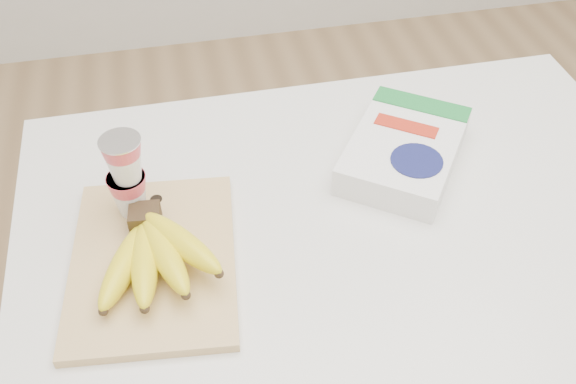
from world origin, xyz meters
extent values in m
cube|color=white|center=(0.00, 0.00, 0.42)|extent=(1.12, 0.75, 0.84)
cube|color=#E8B37F|center=(-0.34, -0.04, 0.85)|extent=(0.28, 0.36, 0.02)
cube|color=#382816|center=(-0.34, 0.02, 0.88)|extent=(0.05, 0.05, 0.03)
ellipsoid|color=yellow|center=(-0.37, -0.07, 0.88)|extent=(0.11, 0.19, 0.05)
sphere|color=#382816|center=(-0.41, -0.14, 0.88)|extent=(0.01, 0.01, 0.01)
ellipsoid|color=yellow|center=(-0.35, -0.07, 0.88)|extent=(0.05, 0.19, 0.05)
sphere|color=#382816|center=(-0.35, -0.16, 0.88)|extent=(0.01, 0.01, 0.01)
ellipsoid|color=yellow|center=(-0.32, -0.07, 0.89)|extent=(0.09, 0.19, 0.05)
sphere|color=#382816|center=(-0.29, -0.15, 0.89)|extent=(0.01, 0.01, 0.01)
ellipsoid|color=yellow|center=(-0.29, -0.06, 0.89)|extent=(0.13, 0.17, 0.05)
sphere|color=#382816|center=(-0.24, -0.13, 0.89)|extent=(0.01, 0.01, 0.01)
cylinder|color=silver|center=(-0.36, 0.06, 1.00)|extent=(0.06, 0.06, 0.00)
cube|color=white|center=(0.12, 0.10, 0.87)|extent=(0.30, 0.32, 0.06)
cube|color=#1B7D34|center=(0.18, 0.19, 0.90)|extent=(0.17, 0.14, 0.00)
cylinder|color=#151A51|center=(0.12, 0.04, 0.90)|extent=(0.12, 0.12, 0.00)
cube|color=red|center=(0.13, 0.13, 0.90)|extent=(0.11, 0.09, 0.00)
camera|label=1|loc=(-0.27, -0.70, 1.61)|focal=40.00mm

